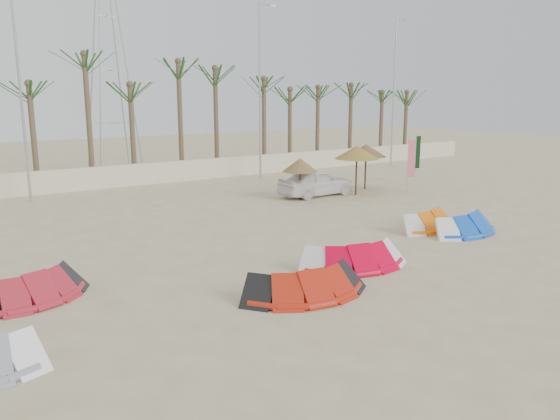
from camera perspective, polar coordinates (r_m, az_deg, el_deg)
ground at (r=15.79m, az=12.51°, el=-8.38°), size 120.00×120.00×0.00m
boundary_wall at (r=34.17m, az=-15.34°, el=3.54°), size 60.00×0.30×1.30m
palm_line at (r=35.48m, az=-15.64°, el=13.22°), size 52.00×4.00×7.70m
lamp_b at (r=30.43m, az=-25.46°, el=11.51°), size 1.25×0.14×11.00m
lamp_c at (r=35.51m, az=-2.08°, el=12.54°), size 1.25×0.14×11.00m
lamp_d at (r=43.13m, az=11.85°, el=12.20°), size 1.25×0.14×11.00m
pylon at (r=40.21m, az=-16.77°, el=3.73°), size 3.00×3.00×14.00m
kite_red_left at (r=16.28m, az=-24.59°, el=-7.03°), size 3.41×2.30×0.90m
kite_red_mid at (r=15.19m, az=2.00°, el=-7.23°), size 3.76×1.99×0.90m
kite_red_right at (r=17.72m, az=7.09°, el=-4.48°), size 3.82×2.26×0.90m
kite_orange at (r=23.40m, az=14.82°, el=-0.75°), size 3.62×2.25×0.90m
kite_blue at (r=23.17m, az=18.23°, el=-1.08°), size 3.80×2.09×0.90m
parasol_left at (r=28.30m, az=2.11°, el=4.72°), size 1.85×1.85×2.20m
parasol_mid at (r=29.98m, az=8.04°, el=5.98°), size 2.43×2.43×2.70m
parasol_right at (r=32.02m, az=8.98°, el=6.16°), size 2.36×2.36×2.61m
flag_pink at (r=31.05m, az=13.44°, el=5.08°), size 0.44×0.14×3.14m
flag_green at (r=34.97m, az=14.16°, el=5.73°), size 0.45×0.04×3.08m
car at (r=29.70m, az=3.81°, el=2.90°), size 4.37×1.79×1.48m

